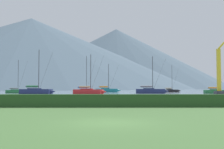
{
  "coord_description": "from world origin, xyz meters",
  "views": [
    {
      "loc": [
        -0.02,
        -13.6,
        1.77
      ],
      "look_at": [
        0.54,
        50.09,
        4.71
      ],
      "focal_mm": 43.83,
      "sensor_mm": 36.0,
      "label": 1
    }
  ],
  "objects": [
    {
      "name": "sailboat_slip_10",
      "position": [
        -18.77,
        56.66,
        0.77
      ],
      "size": [
        9.46,
        4.06,
        11.41
      ],
      "rotation": [
        0.0,
        0.0,
        -0.17
      ],
      "color": "navy",
      "rests_on": "harbor_water"
    },
    {
      "name": "distant_hill_central_peak",
      "position": [
        8.29,
        326.75,
        37.31
      ],
      "size": [
        272.95,
        272.95,
        74.63
      ],
      "primitive_type": "cone",
      "color": "#4C6070",
      "rests_on": "ground_plane"
    },
    {
      "name": "distant_hill_far_shoulder",
      "position": [
        -76.54,
        345.29,
        19.5
      ],
      "size": [
        347.29,
        347.29,
        39.01
      ],
      "primitive_type": "cone",
      "color": "slate",
      "rests_on": "ground_plane"
    },
    {
      "name": "hedge_line",
      "position": [
        0.0,
        11.0,
        0.56
      ],
      "size": [
        80.0,
        1.2,
        1.12
      ],
      "primitive_type": "cube",
      "color": "#284C23",
      "rests_on": "ground_plane"
    },
    {
      "name": "dock_crane",
      "position": [
        27.24,
        53.54,
        5.12
      ],
      "size": [
        6.3,
        2.0,
        17.12
      ],
      "color": "#333338",
      "rests_on": "ground_plane"
    },
    {
      "name": "ground_plane",
      "position": [
        0.0,
        0.0,
        0.0
      ],
      "size": [
        1000.0,
        1000.0,
        0.0
      ],
      "primitive_type": "plane",
      "color": "#477038"
    },
    {
      "name": "sailboat_slip_6",
      "position": [
        -0.93,
        82.88,
        0.73
      ],
      "size": [
        9.01,
        2.99,
        10.05
      ],
      "rotation": [
        0.0,
        0.0,
        -0.04
      ],
      "color": "#19707A",
      "rests_on": "harbor_water"
    },
    {
      "name": "sailboat_slip_9",
      "position": [
        22.26,
        85.33,
        0.56
      ],
      "size": [
        6.62,
        3.4,
        9.88
      ],
      "rotation": [
        0.0,
        0.0,
        -0.28
      ],
      "color": "black",
      "rests_on": "harbor_water"
    },
    {
      "name": "distant_hill_west_ridge",
      "position": [
        -87.59,
        289.38,
        39.38
      ],
      "size": [
        358.12,
        358.12,
        78.76
      ],
      "primitive_type": "cone",
      "color": "#4C6070",
      "rests_on": "ground_plane"
    },
    {
      "name": "sailboat_slip_7",
      "position": [
        -7.9,
        74.21,
        0.67
      ],
      "size": [
        7.94,
        4.03,
        11.83
      ],
      "rotation": [
        0.0,
        0.0,
        -0.27
      ],
      "color": "#9E9EA3",
      "rests_on": "harbor_water"
    },
    {
      "name": "sailboat_slip_8",
      "position": [
        -27.66,
        67.84,
        0.57
      ],
      "size": [
        6.72,
        2.15,
        9.88
      ],
      "rotation": [
        0.0,
        0.0,
        -0.03
      ],
      "color": "#236B38",
      "rests_on": "harbor_water"
    },
    {
      "name": "harbor_water",
      "position": [
        0.0,
        137.0,
        0.0
      ],
      "size": [
        320.0,
        246.0,
        0.0
      ],
      "primitive_type": "cube",
      "color": "#8499A8",
      "rests_on": "ground_plane"
    },
    {
      "name": "sailboat_slip_3",
      "position": [
        -5.37,
        56.47,
        0.72
      ],
      "size": [
        8.82,
        4.67,
        10.2
      ],
      "rotation": [
        0.0,
        0.0,
        -0.3
      ],
      "color": "red",
      "rests_on": "harbor_water"
    },
    {
      "name": "sailboat_slip_0",
      "position": [
        29.47,
        61.3,
        0.63
      ],
      "size": [
        7.54,
        2.5,
        10.26
      ],
      "rotation": [
        0.0,
        0.0,
        -0.04
      ],
      "color": "#236B38",
      "rests_on": "harbor_water"
    },
    {
      "name": "sailboat_slip_2",
      "position": [
        11.49,
        62.71,
        0.76
      ],
      "size": [
        9.3,
        3.28,
        10.42
      ],
      "rotation": [
        0.0,
        0.0,
        -0.07
      ],
      "color": "navy",
      "rests_on": "harbor_water"
    }
  ]
}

